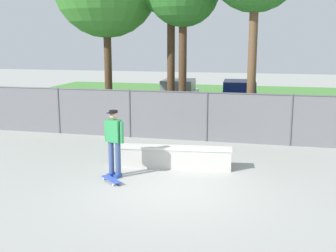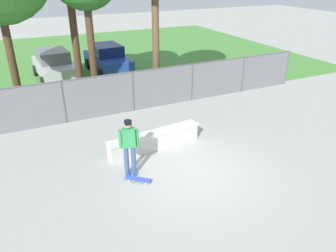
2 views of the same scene
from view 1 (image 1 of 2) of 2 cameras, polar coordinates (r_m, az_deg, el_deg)
The scene contains 8 objects.
ground_plane at distance 10.62m, azimuth 0.91°, elevation -8.69°, with size 80.00×80.00×0.00m, color #9E9E99.
grass_strip at distance 25.79m, azimuth 8.58°, elevation 3.17°, with size 29.85×20.00×0.02m, color #478438.
concrete_ledge at distance 12.35m, azimuth 0.49°, elevation -4.21°, with size 3.51×0.85×0.64m.
skateboarder at distance 11.47m, azimuth -7.27°, elevation -1.88°, with size 0.59×0.36×1.84m.
skateboard at distance 11.29m, azimuth -7.65°, elevation -7.16°, with size 0.73×0.68×0.09m.
chainlink_fence at distance 15.53m, azimuth 5.29°, elevation 1.52°, with size 17.92×0.07×1.83m.
car_silver at distance 22.21m, azimuth 1.36°, elevation 4.13°, with size 2.23×4.31×1.66m.
car_blue at distance 21.91m, azimuth 9.59°, elevation 3.88°, with size 2.23×4.31×1.66m.
Camera 1 is at (2.17, -9.73, 3.65)m, focal length 45.22 mm.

